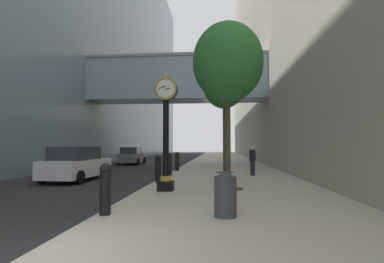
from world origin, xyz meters
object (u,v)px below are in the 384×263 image
Objects in this scene: trash_bin at (225,193)px; car_grey_mid at (132,156)px; street_tree_near at (228,63)px; bollard_fifth at (177,161)px; pedestrian_walking at (252,160)px; street_clock at (166,126)px; bollard_fourth at (169,164)px; street_tree_mid_near at (224,84)px; car_white_near at (77,164)px; bollard_third at (158,168)px; bollard_nearest at (105,188)px.

car_grey_mid reaches higher than trash_bin.
car_grey_mid is at bearing 116.96° from street_tree_near.
car_grey_mid reaches higher than bollard_fifth.
bollard_fifth is at bearing 110.59° from street_tree_near.
pedestrian_walking is at bearing -32.06° from bollard_fifth.
street_tree_near is (2.29, 0.67, 2.49)m from street_clock.
bollard_fourth is (-0.77, 5.63, -1.71)m from street_clock.
bollard_fifth is 0.18× the size of street_tree_mid_near.
car_white_near is at bearing -154.54° from street_tree_mid_near.
street_tree_mid_near is at bearing -21.50° from bollard_fifth.
bollard_third is 0.75× the size of pedestrian_walking.
bollard_third is at bearing -120.66° from street_tree_mid_near.
street_clock is 0.62× the size of street_tree_mid_near.
street_clock is at bearing 78.90° from bollard_nearest.
car_grey_mid is at bearing 130.86° from pedestrian_walking.
bollard_fifth is at bearing -57.78° from car_grey_mid.
trash_bin is at bearing -61.84° from street_clock.
trash_bin is at bearing -65.81° from bollard_third.
car_white_near is at bearing -133.20° from bollard_fifth.
trash_bin is (-0.23, -11.47, -4.86)m from street_tree_mid_near.
car_white_near is (-5.29, 4.00, -1.65)m from street_clock.
street_clock is 5.93m from bollard_fourth.
street_clock reaches higher than bollard_fourth.
street_clock reaches higher than bollard_third.
pedestrian_walking is at bearing 74.18° from street_tree_near.
bollard_fifth is 0.27× the size of car_white_near.
street_clock reaches higher than car_white_near.
bollard_nearest is 9.55m from bollard_fourth.
bollard_fifth reaches higher than trash_bin.
car_white_near is 13.75m from car_grey_mid.
bollard_third is 3.18m from bollard_fourth.
car_white_near is (-4.52, 7.92, 0.06)m from bollard_nearest.
pedestrian_walking reaches higher than bollard_fourth.
street_tree_mid_near is 9.62m from car_white_near.
bollard_fifth is 0.19× the size of street_tree_near.
pedestrian_walking reaches higher than trash_bin.
pedestrian_walking is 0.37× the size of car_grey_mid.
street_tree_near is at bearing -23.71° from car_white_near.
car_white_near is (-7.58, -3.61, -4.70)m from street_tree_mid_near.
pedestrian_walking reaches higher than bollard_nearest.
street_tree_mid_near reaches higher than street_clock.
car_white_near is at bearing 119.72° from bollard_nearest.
bollard_fifth is (0.00, 12.73, 0.00)m from bollard_nearest.
bollard_third is 0.27× the size of car_white_near.
trash_bin is 0.23× the size of car_white_near.
car_grey_mid is at bearing 104.53° from bollard_nearest.
bollard_nearest is 1.00× the size of bollard_third.
car_grey_mid is (-10.16, 11.75, -0.20)m from pedestrian_walking.
street_clock reaches higher than trash_bin.
bollard_fourth is 4.80m from car_white_near.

